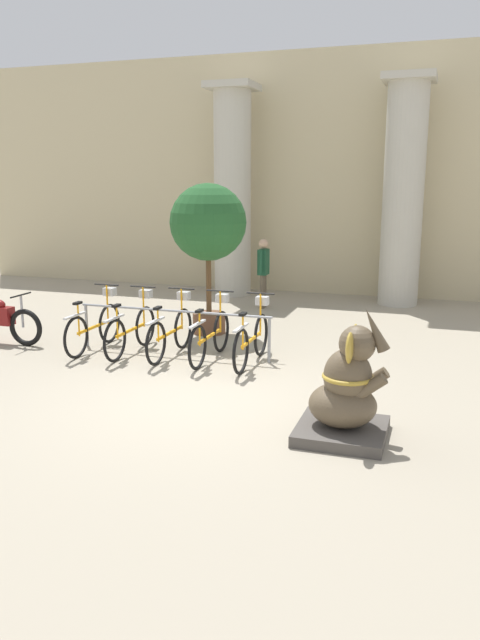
{
  "coord_description": "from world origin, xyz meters",
  "views": [
    {
      "loc": [
        3.07,
        -7.36,
        2.88
      ],
      "look_at": [
        0.45,
        0.58,
        1.0
      ],
      "focal_mm": 35.0,
      "sensor_mm": 36.0,
      "label": 1
    }
  ],
  "objects_px": {
    "bicycle_1": "(132,329)",
    "bicycle_3": "(211,335)",
    "bicycle_4": "(252,338)",
    "person_pedestrian": "(263,267)",
    "bicycle_2": "(171,331)",
    "elephant_statue": "(346,393)",
    "potted_tree": "(208,228)",
    "bicycle_0": "(94,326)"
  },
  "relations": [
    {
      "from": "bicycle_1",
      "to": "bicycle_3",
      "type": "distance_m",
      "value": 1.42
    },
    {
      "from": "elephant_statue",
      "to": "person_pedestrian",
      "type": "height_order",
      "value": "person_pedestrian"
    },
    {
      "from": "elephant_statue",
      "to": "bicycle_2",
      "type": "bearing_deg",
      "value": 143.02
    },
    {
      "from": "bicycle_1",
      "to": "bicycle_4",
      "type": "xyz_separation_m",
      "value": [
        2.13,
        0.02,
        0.0
      ]
    },
    {
      "from": "bicycle_0",
      "to": "potted_tree",
      "type": "height_order",
      "value": "potted_tree"
    },
    {
      "from": "bicycle_3",
      "to": "potted_tree",
      "type": "height_order",
      "value": "potted_tree"
    },
    {
      "from": "bicycle_2",
      "to": "elephant_statue",
      "type": "height_order",
      "value": "elephant_statue"
    },
    {
      "from": "bicycle_1",
      "to": "bicycle_2",
      "type": "xyz_separation_m",
      "value": [
        0.71,
        0.04,
        0.0
      ]
    },
    {
      "from": "bicycle_3",
      "to": "person_pedestrian",
      "type": "height_order",
      "value": "person_pedestrian"
    },
    {
      "from": "bicycle_2",
      "to": "person_pedestrian",
      "type": "height_order",
      "value": "person_pedestrian"
    },
    {
      "from": "bicycle_4",
      "to": "elephant_statue",
      "type": "distance_m",
      "value": 3.11
    },
    {
      "from": "elephant_statue",
      "to": "bicycle_4",
      "type": "bearing_deg",
      "value": 127.29
    },
    {
      "from": "bicycle_0",
      "to": "potted_tree",
      "type": "distance_m",
      "value": 2.78
    },
    {
      "from": "bicycle_1",
      "to": "elephant_statue",
      "type": "relative_size",
      "value": 1.15
    },
    {
      "from": "bicycle_2",
      "to": "bicycle_0",
      "type": "bearing_deg",
      "value": -177.99
    },
    {
      "from": "bicycle_2",
      "to": "potted_tree",
      "type": "distance_m",
      "value": 2.33
    },
    {
      "from": "bicycle_3",
      "to": "person_pedestrian",
      "type": "bearing_deg",
      "value": 94.87
    },
    {
      "from": "bicycle_1",
      "to": "bicycle_4",
      "type": "distance_m",
      "value": 2.13
    },
    {
      "from": "bicycle_3",
      "to": "bicycle_4",
      "type": "bearing_deg",
      "value": -1.04
    },
    {
      "from": "elephant_statue",
      "to": "person_pedestrian",
      "type": "relative_size",
      "value": 0.98
    },
    {
      "from": "bicycle_4",
      "to": "potted_tree",
      "type": "distance_m",
      "value": 2.73
    },
    {
      "from": "bicycle_2",
      "to": "bicycle_4",
      "type": "xyz_separation_m",
      "value": [
        1.42,
        -0.02,
        0.0
      ]
    },
    {
      "from": "bicycle_0",
      "to": "elephant_statue",
      "type": "height_order",
      "value": "elephant_statue"
    },
    {
      "from": "bicycle_3",
      "to": "potted_tree",
      "type": "xyz_separation_m",
      "value": [
        -0.69,
        1.71,
        1.6
      ]
    },
    {
      "from": "person_pedestrian",
      "to": "elephant_statue",
      "type": "bearing_deg",
      "value": -66.56
    },
    {
      "from": "bicycle_0",
      "to": "bicycle_3",
      "type": "relative_size",
      "value": 1.0
    },
    {
      "from": "bicycle_1",
      "to": "bicycle_3",
      "type": "height_order",
      "value": "same"
    },
    {
      "from": "bicycle_4",
      "to": "potted_tree",
      "type": "height_order",
      "value": "potted_tree"
    },
    {
      "from": "bicycle_0",
      "to": "bicycle_1",
      "type": "relative_size",
      "value": 1.0
    },
    {
      "from": "bicycle_1",
      "to": "bicycle_4",
      "type": "bearing_deg",
      "value": 0.55
    },
    {
      "from": "bicycle_3",
      "to": "bicycle_2",
      "type": "bearing_deg",
      "value": 179.67
    },
    {
      "from": "elephant_statue",
      "to": "potted_tree",
      "type": "xyz_separation_m",
      "value": [
        -3.28,
        4.19,
        1.49
      ]
    },
    {
      "from": "bicycle_1",
      "to": "elephant_statue",
      "type": "bearing_deg",
      "value": -31.39
    },
    {
      "from": "bicycle_1",
      "to": "potted_tree",
      "type": "xyz_separation_m",
      "value": [
        0.74,
        1.74,
        1.6
      ]
    },
    {
      "from": "bicycle_3",
      "to": "elephant_statue",
      "type": "xyz_separation_m",
      "value": [
        2.59,
        -2.48,
        0.11
      ]
    },
    {
      "from": "bicycle_0",
      "to": "potted_tree",
      "type": "xyz_separation_m",
      "value": [
        1.45,
        1.75,
        1.6
      ]
    },
    {
      "from": "bicycle_0",
      "to": "bicycle_1",
      "type": "xyz_separation_m",
      "value": [
        0.71,
        0.01,
        0.0
      ]
    },
    {
      "from": "bicycle_0",
      "to": "bicycle_2",
      "type": "bearing_deg",
      "value": 2.01
    },
    {
      "from": "bicycle_4",
      "to": "elephant_statue",
      "type": "height_order",
      "value": "elephant_statue"
    },
    {
      "from": "bicycle_0",
      "to": "person_pedestrian",
      "type": "bearing_deg",
      "value": 68.13
    },
    {
      "from": "bicycle_0",
      "to": "bicycle_4",
      "type": "relative_size",
      "value": 1.0
    },
    {
      "from": "bicycle_2",
      "to": "bicycle_3",
      "type": "xyz_separation_m",
      "value": [
        0.71,
        -0.0,
        0.0
      ]
    }
  ]
}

